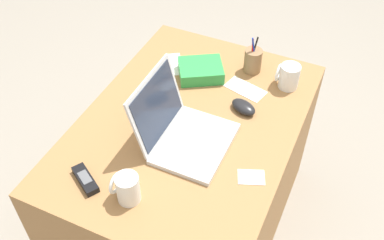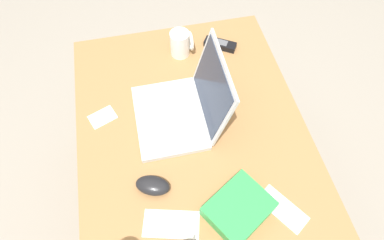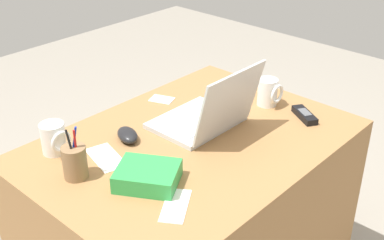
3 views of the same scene
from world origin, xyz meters
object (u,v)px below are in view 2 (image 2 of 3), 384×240
Objects in this scene: laptop at (183,108)px; coffee_mug_white at (181,43)px; snack_bag at (239,209)px; cordless_phone at (220,44)px; computer_mouse at (153,185)px.

laptop is 2.89× the size of coffee_mug_white.
snack_bag is at bearing 13.87° from laptop.
coffee_mug_white reaches higher than cordless_phone.
cordless_phone is (-0.31, 0.22, -0.04)m from laptop.
coffee_mug_white reaches higher than snack_bag.
laptop reaches higher than snack_bag.
coffee_mug_white is at bearing -176.75° from computer_mouse.
snack_bag is at bearing 3.45° from coffee_mug_white.
snack_bag is at bearing -10.34° from cordless_phone.
snack_bag is (0.68, 0.04, -0.03)m from coffee_mug_white.
laptop is 0.29m from computer_mouse.
laptop is 1.70× the size of snack_bag.
laptop reaches higher than computer_mouse.
coffee_mug_white is at bearing 170.41° from laptop.
cordless_phone is at bearing 169.74° from computer_mouse.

